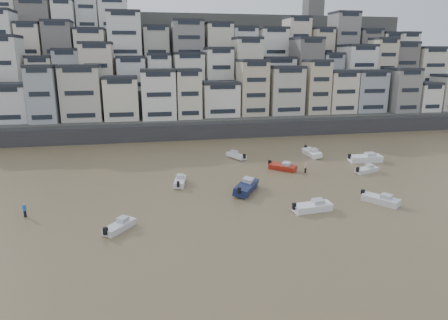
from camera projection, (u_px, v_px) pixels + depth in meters
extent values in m
plane|color=olive|center=(254.00, 317.00, 29.34)|extent=(400.00, 400.00, 0.00)
cube|color=#38383A|center=(220.00, 130.00, 92.42)|extent=(140.00, 3.00, 3.50)
cube|color=#4C4C47|center=(235.00, 124.00, 99.95)|extent=(140.00, 14.00, 4.00)
cube|color=#4C4C47|center=(225.00, 106.00, 110.56)|extent=(140.00, 14.00, 10.00)
cube|color=#4C4C47|center=(217.00, 88.00, 120.91)|extent=(140.00, 14.00, 18.00)
cube|color=#4C4C47|center=(210.00, 73.00, 131.27)|extent=(140.00, 16.00, 26.00)
cube|color=#4C4C47|center=(204.00, 63.00, 143.77)|extent=(140.00, 18.00, 32.00)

